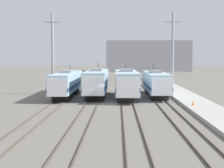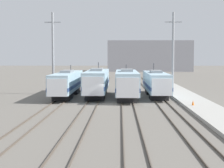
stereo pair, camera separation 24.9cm
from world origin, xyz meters
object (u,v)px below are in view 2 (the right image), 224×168
(catenary_tower_left, at_px, (53,52))
(traffic_cone, at_px, (193,103))
(locomotive_far_left, at_px, (67,83))
(catenary_tower_right, at_px, (173,52))
(locomotive_center_left, at_px, (97,82))
(locomotive_far_right, at_px, (156,83))
(locomotive_center_right, at_px, (127,83))

(catenary_tower_left, distance_m, traffic_cone, 25.37)
(locomotive_far_left, bearing_deg, catenary_tower_right, 12.58)
(catenary_tower_right, xyz_separation_m, traffic_cone, (0.15, -15.72, -5.98))
(locomotive_far_left, relative_size, catenary_tower_left, 1.45)
(locomotive_center_left, distance_m, catenary_tower_left, 8.90)
(locomotive_center_left, height_order, locomotive_far_right, locomotive_center_left)
(traffic_cone, bearing_deg, locomotive_far_left, 143.48)
(locomotive_center_left, relative_size, catenary_tower_left, 1.41)
(catenary_tower_right, bearing_deg, locomotive_far_right, -130.79)
(locomotive_center_right, height_order, catenary_tower_right, catenary_tower_right)
(locomotive_center_left, bearing_deg, catenary_tower_right, 14.50)
(catenary_tower_left, relative_size, traffic_cone, 22.82)
(catenary_tower_right, height_order, traffic_cone, catenary_tower_right)
(catenary_tower_left, xyz_separation_m, traffic_cone, (19.00, -15.72, -5.98))
(locomotive_far_left, xyz_separation_m, locomotive_center_right, (8.85, -2.47, 0.13))
(locomotive_far_right, xyz_separation_m, traffic_cone, (3.08, -12.32, -1.40))
(locomotive_center_left, relative_size, locomotive_far_right, 1.09)
(locomotive_center_left, xyz_separation_m, catenary_tower_left, (-7.08, 3.05, 4.45))
(catenary_tower_right, bearing_deg, catenary_tower_left, 180.00)
(locomotive_far_right, relative_size, catenary_tower_right, 1.29)
(locomotive_center_right, xyz_separation_m, catenary_tower_left, (-11.50, 6.08, 4.45))
(locomotive_far_left, bearing_deg, locomotive_center_left, 7.34)
(locomotive_center_left, distance_m, locomotive_center_right, 5.37)
(locomotive_far_left, height_order, catenary_tower_right, catenary_tower_right)
(locomotive_far_left, distance_m, catenary_tower_left, 6.41)
(catenary_tower_right, bearing_deg, traffic_cone, -89.47)
(locomotive_far_right, relative_size, traffic_cone, 29.50)
(catenary_tower_left, bearing_deg, traffic_cone, -39.60)
(locomotive_center_right, relative_size, traffic_cone, 28.99)
(catenary_tower_right, distance_m, traffic_cone, 16.82)
(locomotive_center_right, height_order, catenary_tower_left, catenary_tower_left)
(locomotive_far_right, bearing_deg, locomotive_center_right, -148.72)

